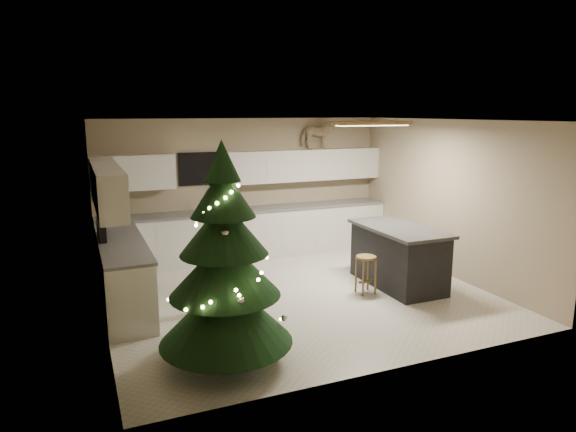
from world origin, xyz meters
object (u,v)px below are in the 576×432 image
Objects in this scene: island at (398,256)px; rocking_horse at (317,134)px; toddler at (235,276)px; christmas_tree at (225,274)px; bar_stool at (366,265)px.

island is 2.55× the size of rocking_horse.
island is 2.66m from toddler.
island reaches higher than toddler.
toddler is (0.56, 1.48, -0.55)m from christmas_tree.
island is at bearing 10.78° from bar_stool.
christmas_tree is 2.68× the size of toddler.
toddler is 1.37× the size of rocking_horse.
bar_stool is 0.88× the size of rocking_horse.
rocking_horse is (0.45, 2.66, 1.85)m from bar_stool.
rocking_horse reaches higher than bar_stool.
toddler is 3.91m from rocking_horse.
island is 3.12m from rocking_horse.
island is 0.68m from bar_stool.
rocking_horse is (3.00, 3.92, 1.28)m from christmas_tree.
christmas_tree is at bearing 149.96° from rocking_horse.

